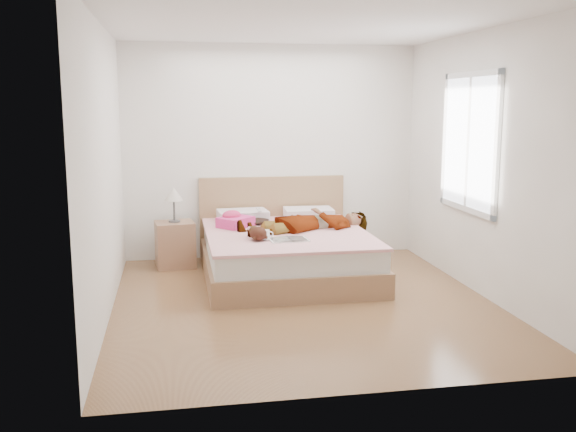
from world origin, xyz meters
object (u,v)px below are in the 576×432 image
(bed, at_px, (285,251))
(magazine, at_px, (289,239))
(coffee_mug, at_px, (266,235))
(plush_toy, at_px, (258,233))
(towel, at_px, (235,220))
(nightstand, at_px, (175,241))
(phone, at_px, (259,209))
(woman, at_px, (308,219))

(bed, distance_m, magazine, 0.59)
(coffee_mug, height_order, plush_toy, plush_toy)
(towel, bearing_deg, coffee_mug, -71.35)
(coffee_mug, bearing_deg, bed, 58.69)
(plush_toy, distance_m, nightstand, 1.38)
(bed, distance_m, plush_toy, 0.68)
(phone, xyz_separation_m, plush_toy, (-0.14, -0.93, -0.09))
(bed, distance_m, nightstand, 1.34)
(woman, distance_m, phone, 0.64)
(woman, relative_size, coffee_mug, 11.84)
(nightstand, bearing_deg, plush_toy, -51.96)
(woman, distance_m, towel, 0.83)
(magazine, xyz_separation_m, nightstand, (-1.15, 1.12, -0.21))
(phone, relative_size, magazine, 0.21)
(plush_toy, xyz_separation_m, nightstand, (-0.83, 1.07, -0.27))
(woman, bearing_deg, phone, -144.77)
(coffee_mug, xyz_separation_m, plush_toy, (-0.09, -0.01, 0.02))
(phone, bearing_deg, magazine, -95.99)
(woman, xyz_separation_m, magazine, (-0.32, -0.58, -0.10))
(magazine, relative_size, plush_toy, 1.47)
(nightstand, bearing_deg, phone, -8.06)
(bed, xyz_separation_m, coffee_mug, (-0.28, -0.46, 0.29))
(bed, xyz_separation_m, magazine, (-0.06, -0.53, 0.24))
(phone, bearing_deg, towel, -165.85)
(phone, height_order, plush_toy, phone)
(phone, distance_m, coffee_mug, 0.92)
(towel, bearing_deg, plush_toy, -77.79)
(phone, relative_size, towel, 0.19)
(coffee_mug, xyz_separation_m, nightstand, (-0.92, 1.05, -0.25))
(phone, distance_m, plush_toy, 0.94)
(woman, distance_m, plush_toy, 0.83)
(woman, height_order, coffee_mug, woman)
(bed, bearing_deg, magazine, -96.02)
(phone, height_order, magazine, phone)
(phone, bearing_deg, woman, -54.77)
(bed, height_order, towel, bed)
(woman, distance_m, magazine, 0.68)
(bed, height_order, nightstand, bed)
(bed, bearing_deg, towel, 152.73)
(magazine, height_order, nightstand, nightstand)
(magazine, bearing_deg, nightstand, 135.66)
(woman, bearing_deg, towel, -121.80)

